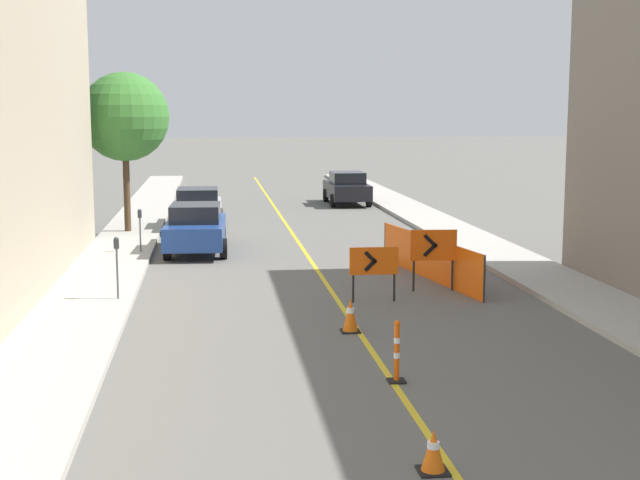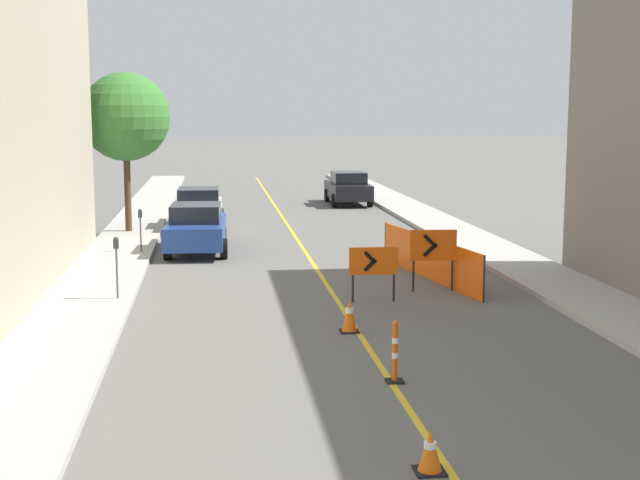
# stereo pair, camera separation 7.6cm
# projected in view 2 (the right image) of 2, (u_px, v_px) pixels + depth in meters

# --- Properties ---
(lane_stripe) EXTENTS (0.12, 59.75, 0.01)m
(lane_stripe) POSITION_uv_depth(u_px,v_px,m) (297.00, 240.00, 31.47)
(lane_stripe) COLOR gold
(lane_stripe) RESTS_ON ground_plane
(sidewalk_left) EXTENTS (2.14, 59.75, 0.15)m
(sidewalk_left) POSITION_uv_depth(u_px,v_px,m) (127.00, 241.00, 30.76)
(sidewalk_left) COLOR #ADA89E
(sidewalk_left) RESTS_ON ground_plane
(sidewalk_right) EXTENTS (2.14, 59.75, 0.15)m
(sidewalk_right) POSITION_uv_depth(u_px,v_px,m) (460.00, 235.00, 32.16)
(sidewalk_right) COLOR #ADA89E
(sidewalk_right) RESTS_ON ground_plane
(traffic_cone_second) EXTENTS (0.39, 0.39, 0.56)m
(traffic_cone_second) POSITION_uv_depth(u_px,v_px,m) (430.00, 451.00, 11.23)
(traffic_cone_second) COLOR black
(traffic_cone_second) RESTS_ON ground_plane
(traffic_cone_third) EXTENTS (0.39, 0.39, 0.71)m
(traffic_cone_third) POSITION_uv_depth(u_px,v_px,m) (349.00, 315.00, 18.35)
(traffic_cone_third) COLOR black
(traffic_cone_third) RESTS_ON ground_plane
(delineator_post_rear) EXTENTS (0.30, 0.30, 1.07)m
(delineator_post_rear) POSITION_uv_depth(u_px,v_px,m) (395.00, 356.00, 14.95)
(delineator_post_rear) COLOR black
(delineator_post_rear) RESTS_ON ground_plane
(arrow_barricade_primary) EXTENTS (1.17, 0.09, 1.32)m
(arrow_barricade_primary) POSITION_uv_depth(u_px,v_px,m) (373.00, 263.00, 21.15)
(arrow_barricade_primary) COLOR #EF560C
(arrow_barricade_primary) RESTS_ON ground_plane
(arrow_barricade_secondary) EXTENTS (1.18, 0.14, 1.56)m
(arrow_barricade_secondary) POSITION_uv_depth(u_px,v_px,m) (433.00, 248.00, 22.42)
(arrow_barricade_secondary) COLOR #EF560C
(arrow_barricade_secondary) RESTS_ON ground_plane
(safety_mesh_fence) EXTENTS (1.19, 6.39, 1.15)m
(safety_mesh_fence) POSITION_uv_depth(u_px,v_px,m) (428.00, 258.00, 24.14)
(safety_mesh_fence) COLOR #EF560C
(safety_mesh_fence) RESTS_ON ground_plane
(parked_car_curb_near) EXTENTS (1.99, 4.37, 1.59)m
(parked_car_curb_near) POSITION_uv_depth(u_px,v_px,m) (196.00, 228.00, 28.49)
(parked_car_curb_near) COLOR navy
(parked_car_curb_near) RESTS_ON ground_plane
(parked_car_curb_mid) EXTENTS (1.93, 4.31, 1.59)m
(parked_car_curb_mid) POSITION_uv_depth(u_px,v_px,m) (199.00, 208.00, 34.24)
(parked_car_curb_mid) COLOR #B7B7BC
(parked_car_curb_mid) RESTS_ON ground_plane
(parked_car_curb_far) EXTENTS (1.93, 4.30, 1.59)m
(parked_car_curb_far) POSITION_uv_depth(u_px,v_px,m) (348.00, 188.00, 43.18)
(parked_car_curb_far) COLOR black
(parked_car_curb_far) RESTS_ON ground_plane
(parking_meter_near_curb) EXTENTS (0.12, 0.11, 1.47)m
(parking_meter_near_curb) POSITION_uv_depth(u_px,v_px,m) (116.00, 255.00, 20.83)
(parking_meter_near_curb) COLOR #4C4C51
(parking_meter_near_curb) RESTS_ON sidewalk_left
(parking_meter_far_curb) EXTENTS (0.12, 0.11, 1.35)m
(parking_meter_far_curb) POSITION_uv_depth(u_px,v_px,m) (140.00, 221.00, 27.78)
(parking_meter_far_curb) COLOR #4C4C51
(parking_meter_far_curb) RESTS_ON sidewalk_left
(street_tree_left_near) EXTENTS (3.21, 3.21, 5.76)m
(street_tree_left_near) POSITION_uv_depth(u_px,v_px,m) (125.00, 117.00, 32.12)
(street_tree_left_near) COLOR #4C3823
(street_tree_left_near) RESTS_ON sidewalk_left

